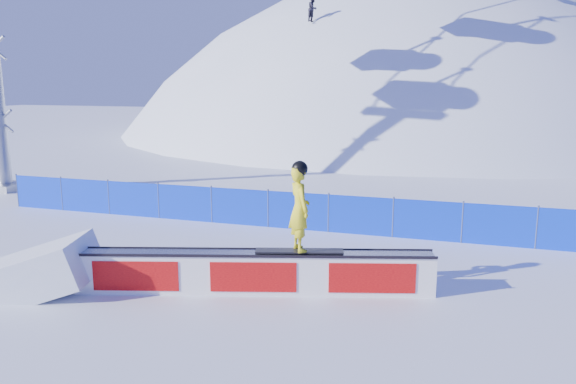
% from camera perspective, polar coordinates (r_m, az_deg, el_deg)
% --- Properties ---
extents(ground, '(160.00, 160.00, 0.00)m').
position_cam_1_polar(ground, '(13.90, -4.37, -8.39)').
color(ground, white).
rests_on(ground, ground).
extents(snow_hill, '(64.00, 64.00, 64.00)m').
position_cam_1_polar(snow_hill, '(58.89, 11.66, -11.68)').
color(snow_hill, white).
rests_on(snow_hill, ground).
extents(safety_fence, '(22.05, 0.05, 1.30)m').
position_cam_1_polar(safety_fence, '(17.82, 1.01, -1.94)').
color(safety_fence, '#0833DF').
rests_on(safety_fence, ground).
extents(rail_box, '(7.81, 2.75, 0.96)m').
position_cam_1_polar(rail_box, '(12.64, -3.45, -8.14)').
color(rail_box, white).
rests_on(rail_box, ground).
extents(snow_ramp, '(3.12, 2.41, 1.72)m').
position_cam_1_polar(snow_ramp, '(14.12, -24.29, -9.08)').
color(snow_ramp, white).
rests_on(snow_ramp, ground).
extents(snowboarder, '(1.96, 0.87, 2.03)m').
position_cam_1_polar(snowboarder, '(12.18, 1.18, -1.60)').
color(snowboarder, black).
rests_on(snowboarder, rail_box).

